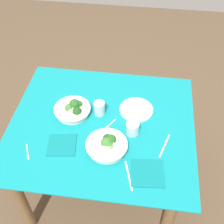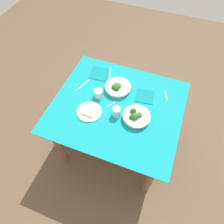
{
  "view_description": "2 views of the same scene",
  "coord_description": "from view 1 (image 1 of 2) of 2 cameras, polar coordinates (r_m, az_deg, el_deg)",
  "views": [
    {
      "loc": [
        0.23,
        -1.19,
        2.08
      ],
      "look_at": [
        0.05,
        0.09,
        0.74
      ],
      "focal_mm": 47.01,
      "sensor_mm": 36.0,
      "label": 1
    },
    {
      "loc": [
        -0.34,
        1.03,
        2.18
      ],
      "look_at": [
        0.01,
        0.09,
        0.74
      ],
      "focal_mm": 32.75,
      "sensor_mm": 36.0,
      "label": 2
    }
  ],
  "objects": [
    {
      "name": "ground_plane",
      "position": [
        2.41,
        -1.6,
        -13.59
      ],
      "size": [
        6.0,
        6.0,
        0.0
      ],
      "primitive_type": "plane",
      "color": "brown"
    },
    {
      "name": "dining_table",
      "position": [
        1.92,
        -1.96,
        -4.61
      ],
      "size": [
        1.15,
        1.02,
        0.71
      ],
      "color": "teal",
      "rests_on": "ground_plane"
    },
    {
      "name": "broccoli_bowl_far",
      "position": [
        1.88,
        -7.59,
        0.48
      ],
      "size": [
        0.23,
        0.23,
        0.09
      ],
      "color": "silver",
      "rests_on": "dining_table"
    },
    {
      "name": "broccoli_bowl_near",
      "position": [
        1.68,
        -0.95,
        -6.46
      ],
      "size": [
        0.24,
        0.24,
        0.09
      ],
      "color": "silver",
      "rests_on": "dining_table"
    },
    {
      "name": "bread_side_plate",
      "position": [
        1.91,
        4.77,
        0.55
      ],
      "size": [
        0.22,
        0.22,
        0.03
      ],
      "color": "silver",
      "rests_on": "dining_table"
    },
    {
      "name": "water_glass_center",
      "position": [
        1.75,
        4.0,
        -3.16
      ],
      "size": [
        0.08,
        0.08,
        0.08
      ],
      "primitive_type": "cylinder",
      "color": "silver",
      "rests_on": "dining_table"
    },
    {
      "name": "water_glass_side",
      "position": [
        1.86,
        -2.47,
        0.74
      ],
      "size": [
        0.07,
        0.07,
        0.09
      ],
      "primitive_type": "cylinder",
      "color": "silver",
      "rests_on": "dining_table"
    },
    {
      "name": "fork_by_far_bowl",
      "position": [
        1.82,
        -0.35,
        -2.4
      ],
      "size": [
        0.06,
        0.09,
        0.0
      ],
      "rotation": [
        0.0,
        0.0,
        4.15
      ],
      "color": "#B7B7BC",
      "rests_on": "dining_table"
    },
    {
      "name": "fork_by_near_bowl",
      "position": [
        1.75,
        -16.08,
        -7.59
      ],
      "size": [
        0.05,
        0.11,
        0.0
      ],
      "rotation": [
        0.0,
        0.0,
        5.13
      ],
      "color": "#B7B7BC",
      "rests_on": "dining_table"
    },
    {
      "name": "table_knife_left",
      "position": [
        1.61,
        3.26,
        -12.25
      ],
      "size": [
        0.06,
        0.18,
        0.0
      ],
      "primitive_type": "cube",
      "rotation": [
        0.0,
        0.0,
        5.01
      ],
      "color": "#B7B7BC",
      "rests_on": "dining_table"
    },
    {
      "name": "table_knife_right",
      "position": [
        1.74,
        10.17,
        -6.49
      ],
      "size": [
        0.07,
        0.18,
        0.0
      ],
      "primitive_type": "cube",
      "rotation": [
        0.0,
        0.0,
        1.26
      ],
      "color": "#B7B7BC",
      "rests_on": "dining_table"
    },
    {
      "name": "napkin_folded_upper",
      "position": [
        1.74,
        -9.7,
        -6.31
      ],
      "size": [
        0.18,
        0.18,
        0.01
      ],
      "primitive_type": "cube",
      "rotation": [
        0.0,
        0.0,
        0.13
      ],
      "color": "#0F777D",
      "rests_on": "dining_table"
    },
    {
      "name": "napkin_folded_lower",
      "position": [
        1.62,
        6.9,
        -11.68
      ],
      "size": [
        0.19,
        0.19,
        0.01
      ],
      "primitive_type": "cube",
      "rotation": [
        0.0,
        0.0,
        0.09
      ],
      "color": "#0F777D",
      "rests_on": "dining_table"
    }
  ]
}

